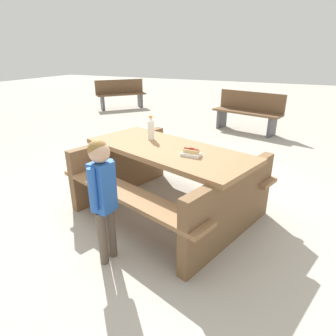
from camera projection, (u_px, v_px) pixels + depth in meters
name	position (u px, v px, depth m)	size (l,w,h in m)	color
ground_plane	(168.00, 211.00, 3.24)	(30.00, 30.00, 0.00)	#ADA599
picnic_table	(168.00, 175.00, 3.07)	(2.14, 1.88, 0.75)	olive
soda_bottle	(151.00, 129.00, 3.19)	(0.07, 0.07, 0.27)	silver
hotdog_tray	(191.00, 153.00, 2.71)	(0.19, 0.12, 0.08)	white
child_in_coat	(102.00, 187.00, 2.25)	(0.17, 0.26, 1.07)	brown
park_bench_near	(248.00, 111.00, 6.31)	(1.55, 0.80, 0.85)	brown
park_bench_mid	(121.00, 93.00, 8.92)	(1.30, 1.39, 0.85)	brown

